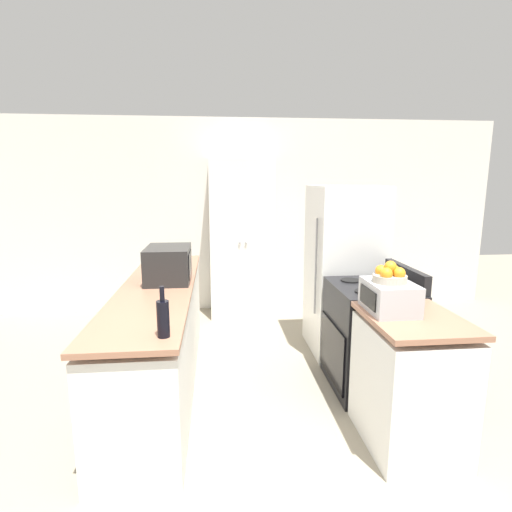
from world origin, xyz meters
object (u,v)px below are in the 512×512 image
Objects in this scene: stove at (369,336)px; refrigerator at (344,270)px; pantry_cabinet at (242,239)px; wine_bottle at (163,318)px; microwave at (169,264)px; fruit_bowl at (390,275)px; toaster_oven at (389,297)px.

refrigerator is at bearing 89.00° from stove.
wine_bottle is at bearing -101.97° from pantry_cabinet.
pantry_cabinet is 4.05× the size of microwave.
fruit_bowl reaches higher than microwave.
microwave is (-0.75, -1.71, 0.04)m from pantry_cabinet.
pantry_cabinet reaches higher than refrigerator.
refrigerator reaches higher than microwave.
wine_bottle is (-1.61, -0.95, 0.56)m from stove.
microwave is at bearing 148.01° from toaster_oven.
stove is 0.91m from refrigerator.
stove is 0.86m from toaster_oven.
toaster_oven is at bearing -31.99° from microwave.
microwave is (-1.72, 0.34, 0.60)m from stove.
stove is 0.62× the size of refrigerator.
microwave is 1.70× the size of wine_bottle.
pantry_cabinet is 2.82m from fruit_bowl.
wine_bottle is at bearing -168.33° from fruit_bowl.
wine_bottle is (-1.62, -1.76, 0.16)m from refrigerator.
stove is at bearing -64.54° from pantry_cabinet.
stove is at bearing 76.85° from fruit_bowl.
pantry_cabinet is 5.29× the size of toaster_oven.
refrigerator is at bearing 83.76° from toaster_oven.
refrigerator is 2.40m from wine_bottle.
refrigerator is 3.44× the size of microwave.
refrigerator is 1.47m from toaster_oven.
toaster_oven is (0.83, -2.69, -0.01)m from pantry_cabinet.
fruit_bowl is at bearing 11.67° from wine_bottle.
pantry_cabinet is 1.59m from refrigerator.
microwave is 1.30× the size of toaster_oven.
wine_bottle reaches higher than stove.
toaster_oven is at bearing 11.74° from wine_bottle.
pantry_cabinet is 2.33m from stove.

